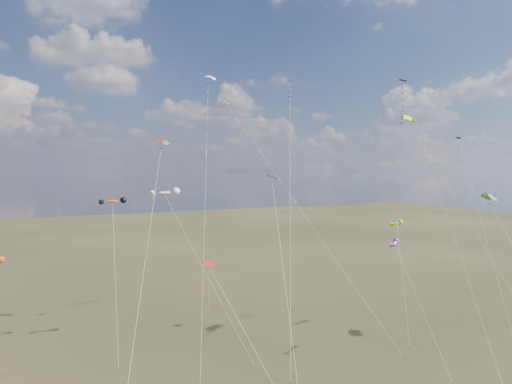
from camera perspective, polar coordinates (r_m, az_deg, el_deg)
name	(u,v)px	position (r m, az deg, el deg)	size (l,w,h in m)	color
diamond_black_high	(407,115)	(62.06, 18.36, 9.10)	(5.98, 19.63, 33.62)	black
diamond_navy_tall	(290,111)	(69.89, 4.26, 10.09)	(14.17, 22.54, 35.90)	#0B1843
diamond_black_mid	(279,238)	(39.06, 2.95, -5.78)	(4.71, 13.13, 21.35)	black
diamond_red_low	(212,292)	(42.54, -5.51, -12.29)	(5.72, 7.86, 13.48)	#B70C21
diamond_navy_right	(460,168)	(72.40, 24.16, 2.73)	(7.47, 14.77, 26.66)	#09124B
diamond_orange_center	(282,182)	(60.35, 3.24, 1.20)	(13.37, 22.11, 31.54)	orange
parafoil_yellow	(410,117)	(62.82, 18.65, 8.85)	(11.18, 14.84, 29.43)	#F5FB06
parafoil_blue_white	(208,78)	(65.69, -6.00, 13.94)	(9.93, 20.02, 35.42)	#1D65AE
parafoil_striped	(490,195)	(65.57, 27.17, -0.38)	(5.24, 16.51, 19.35)	yellow
parafoil_tricolor	(161,144)	(54.92, -11.82, 5.94)	(10.14, 19.88, 25.67)	yellow
novelty_orange_black	(113,202)	(60.83, -17.49, -1.18)	(3.04, 10.13, 18.33)	#D65708
novelty_white_purple	(395,243)	(55.90, 17.02, -6.16)	(2.52, 9.57, 13.71)	white
novelty_redwhite_stripe	(165,193)	(60.01, -11.30, -0.17)	(7.60, 14.78, 19.48)	red
novelty_blue_yellow	(397,224)	(66.17, 17.22, -3.80)	(5.72, 7.70, 14.90)	#1B6BB6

